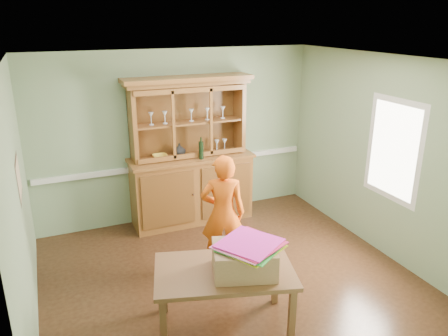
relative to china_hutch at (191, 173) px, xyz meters
name	(u,v)px	position (x,y,z in m)	size (l,w,h in m)	color
floor	(227,275)	(-0.13, -1.74, -0.81)	(4.50, 4.50, 0.00)	#462916
ceiling	(227,60)	(-0.13, -1.74, 1.89)	(4.50, 4.50, 0.00)	white
wall_back	(177,136)	(-0.13, 0.26, 0.54)	(4.50, 4.50, 0.00)	gray
wall_left	(19,207)	(-2.38, -1.74, 0.54)	(4.00, 4.00, 0.00)	gray
wall_right	(377,155)	(2.12, -1.74, 0.54)	(4.00, 4.00, 0.00)	gray
wall_front	(327,258)	(-0.13, -3.74, 0.54)	(4.50, 4.50, 0.00)	gray
chair_rail	(179,164)	(-0.13, 0.24, 0.09)	(4.41, 0.05, 0.08)	silver
framed_map	(19,178)	(-2.35, -1.44, 0.74)	(0.03, 0.60, 0.46)	black
window_panel	(393,150)	(2.10, -2.04, 0.69)	(0.03, 0.96, 1.36)	silver
china_hutch	(191,173)	(0.00, 0.00, 0.00)	(1.96, 0.65, 2.31)	brown
dining_table	(224,276)	(-0.54, -2.63, -0.19)	(1.59, 1.19, 0.71)	brown
cardboard_box	(244,259)	(-0.37, -2.75, 0.04)	(0.61, 0.49, 0.29)	#A07252
kite_stack	(249,246)	(-0.34, -2.80, 0.21)	(0.73, 0.73, 0.05)	#CEDB1B
person	(223,214)	(-0.10, -1.55, -0.03)	(0.57, 0.37, 1.56)	#DE540E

